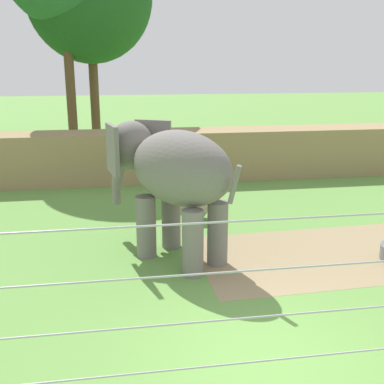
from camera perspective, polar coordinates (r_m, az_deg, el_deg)
name	(u,v)px	position (r m, az deg, el deg)	size (l,w,h in m)	color
ground_plane	(261,358)	(8.06, 8.29, -19.07)	(120.00, 120.00, 0.00)	#609342
dirt_patch	(321,255)	(12.05, 15.21, -7.27)	(6.01, 3.55, 0.01)	#937F5B
embankment_wall	(171,155)	(18.79, -2.48, 4.45)	(36.00, 1.80, 1.91)	#997F56
elephant	(171,172)	(10.95, -2.56, 2.40)	(3.27, 3.72, 3.13)	slate
enrichment_ball	(195,206)	(14.02, 0.32, -1.63)	(0.85, 0.85, 0.85)	gray
cable_fence	(332,351)	(5.42, 16.41, -17.74)	(9.73, 0.22, 3.25)	brown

